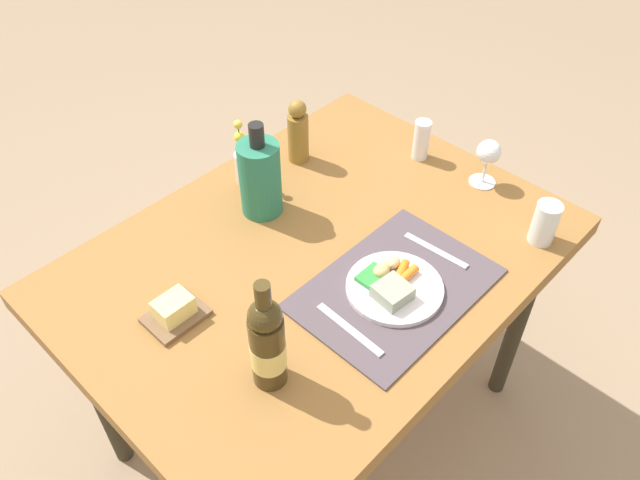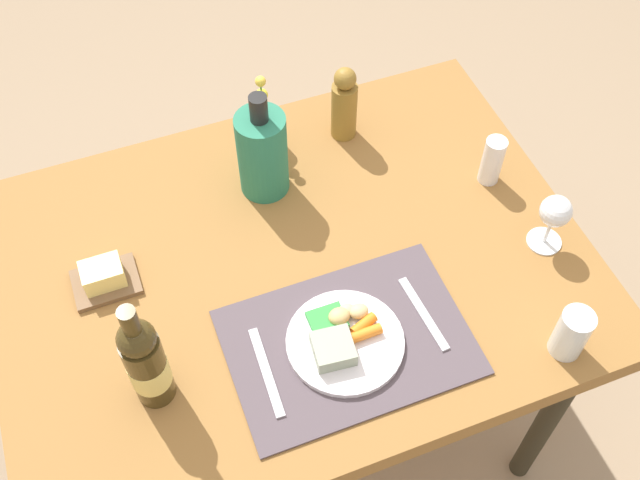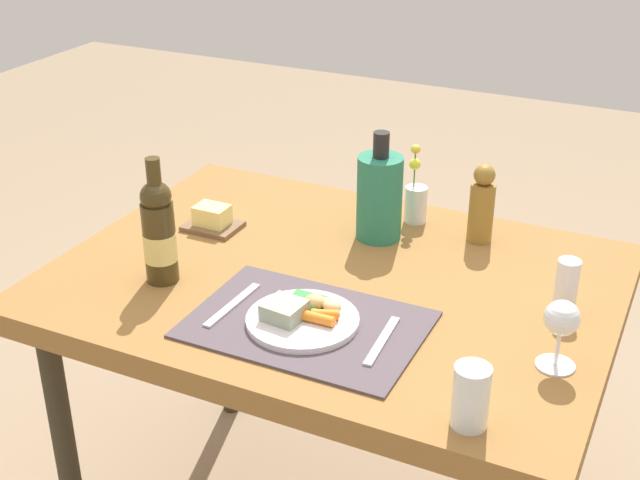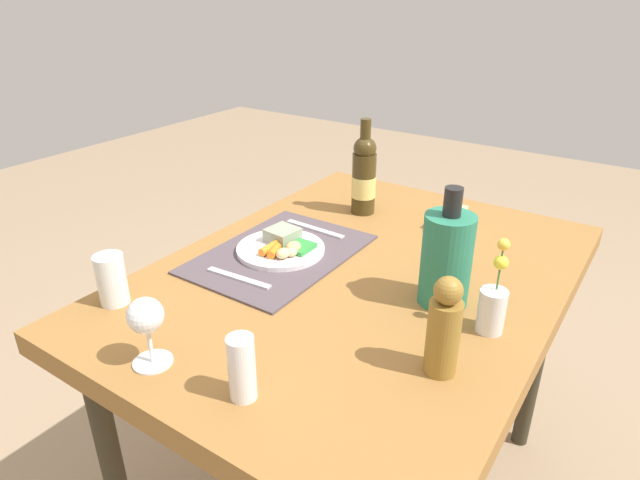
{
  "view_description": "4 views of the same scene",
  "coord_description": "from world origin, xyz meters",
  "px_view_note": "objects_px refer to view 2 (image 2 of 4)",
  "views": [
    {
      "loc": [
        -0.78,
        -0.76,
        1.88
      ],
      "look_at": [
        -0.03,
        -0.03,
        0.86
      ],
      "focal_mm": 35.48,
      "sensor_mm": 36.0,
      "label": 1
    },
    {
      "loc": [
        -0.26,
        -0.84,
        2.06
      ],
      "look_at": [
        0.07,
        0.02,
        0.8
      ],
      "focal_mm": 42.77,
      "sensor_mm": 36.0,
      "label": 2
    },
    {
      "loc": [
        0.69,
        -1.5,
        1.69
      ],
      "look_at": [
        -0.07,
        0.08,
        0.81
      ],
      "focal_mm": 48.45,
      "sensor_mm": 36.0,
      "label": 3
    },
    {
      "loc": [
        1.0,
        0.57,
        1.41
      ],
      "look_at": [
        0.06,
        -0.08,
        0.86
      ],
      "focal_mm": 30.65,
      "sensor_mm": 36.0,
      "label": 4
    }
  ],
  "objects_px": {
    "knife": "(423,313)",
    "flower_vase": "(267,124)",
    "salt_shaker": "(492,161)",
    "butter_dish": "(104,277)",
    "water_tumbler": "(570,335)",
    "cooler_bottle": "(262,153)",
    "dining_table": "(293,283)",
    "wine_glass": "(555,214)",
    "pepper_mill": "(344,104)",
    "wine_bottle": "(146,362)",
    "fork": "(266,372)",
    "dinner_plate": "(344,339)"
  },
  "relations": [
    {
      "from": "knife",
      "to": "flower_vase",
      "type": "xyz_separation_m",
      "value": [
        -0.13,
        0.55,
        0.05
      ]
    },
    {
      "from": "salt_shaker",
      "to": "flower_vase",
      "type": "height_order",
      "value": "flower_vase"
    },
    {
      "from": "butter_dish",
      "to": "water_tumbler",
      "type": "height_order",
      "value": "water_tumbler"
    },
    {
      "from": "butter_dish",
      "to": "cooler_bottle",
      "type": "bearing_deg",
      "value": 19.08
    },
    {
      "from": "dining_table",
      "to": "wine_glass",
      "type": "relative_size",
      "value": 8.85
    },
    {
      "from": "cooler_bottle",
      "to": "flower_vase",
      "type": "distance_m",
      "value": 0.14
    },
    {
      "from": "pepper_mill",
      "to": "wine_bottle",
      "type": "bearing_deg",
      "value": -139.32
    },
    {
      "from": "butter_dish",
      "to": "wine_glass",
      "type": "bearing_deg",
      "value": -14.32
    },
    {
      "from": "dining_table",
      "to": "wine_bottle",
      "type": "bearing_deg",
      "value": -151.26
    },
    {
      "from": "cooler_bottle",
      "to": "flower_vase",
      "type": "height_order",
      "value": "cooler_bottle"
    },
    {
      "from": "salt_shaker",
      "to": "water_tumbler",
      "type": "height_order",
      "value": "salt_shaker"
    },
    {
      "from": "pepper_mill",
      "to": "flower_vase",
      "type": "xyz_separation_m",
      "value": [
        -0.17,
        0.03,
        -0.03
      ]
    },
    {
      "from": "fork",
      "to": "water_tumbler",
      "type": "relative_size",
      "value": 1.66
    },
    {
      "from": "dinner_plate",
      "to": "wine_glass",
      "type": "bearing_deg",
      "value": 8.62
    },
    {
      "from": "knife",
      "to": "water_tumbler",
      "type": "distance_m",
      "value": 0.27
    },
    {
      "from": "salt_shaker",
      "to": "butter_dish",
      "type": "bearing_deg",
      "value": 178.2
    },
    {
      "from": "dining_table",
      "to": "wine_glass",
      "type": "height_order",
      "value": "wine_glass"
    },
    {
      "from": "fork",
      "to": "salt_shaker",
      "type": "bearing_deg",
      "value": 26.66
    },
    {
      "from": "butter_dish",
      "to": "flower_vase",
      "type": "distance_m",
      "value": 0.5
    },
    {
      "from": "knife",
      "to": "salt_shaker",
      "type": "height_order",
      "value": "salt_shaker"
    },
    {
      "from": "butter_dish",
      "to": "pepper_mill",
      "type": "relative_size",
      "value": 0.68
    },
    {
      "from": "wine_bottle",
      "to": "water_tumbler",
      "type": "relative_size",
      "value": 2.48
    },
    {
      "from": "fork",
      "to": "knife",
      "type": "distance_m",
      "value": 0.32
    },
    {
      "from": "water_tumbler",
      "to": "wine_glass",
      "type": "bearing_deg",
      "value": 67.77
    },
    {
      "from": "wine_bottle",
      "to": "pepper_mill",
      "type": "distance_m",
      "value": 0.74
    },
    {
      "from": "water_tumbler",
      "to": "dining_table",
      "type": "bearing_deg",
      "value": 138.52
    },
    {
      "from": "wine_glass",
      "to": "water_tumbler",
      "type": "relative_size",
      "value": 1.2
    },
    {
      "from": "fork",
      "to": "cooler_bottle",
      "type": "bearing_deg",
      "value": 74.05
    },
    {
      "from": "fork",
      "to": "water_tumbler",
      "type": "xyz_separation_m",
      "value": [
        0.54,
        -0.15,
        0.04
      ]
    },
    {
      "from": "butter_dish",
      "to": "wine_glass",
      "type": "height_order",
      "value": "wine_glass"
    },
    {
      "from": "salt_shaker",
      "to": "wine_bottle",
      "type": "bearing_deg",
      "value": -163.63
    },
    {
      "from": "pepper_mill",
      "to": "dinner_plate",
      "type": "bearing_deg",
      "value": -111.98
    },
    {
      "from": "cooler_bottle",
      "to": "wine_bottle",
      "type": "bearing_deg",
      "value": -130.76
    },
    {
      "from": "dining_table",
      "to": "dinner_plate",
      "type": "bearing_deg",
      "value": -82.05
    },
    {
      "from": "dinner_plate",
      "to": "flower_vase",
      "type": "bearing_deg",
      "value": 86.33
    },
    {
      "from": "salt_shaker",
      "to": "wine_glass",
      "type": "distance_m",
      "value": 0.2
    },
    {
      "from": "fork",
      "to": "wine_bottle",
      "type": "distance_m",
      "value": 0.23
    },
    {
      "from": "wine_bottle",
      "to": "wine_glass",
      "type": "height_order",
      "value": "wine_bottle"
    },
    {
      "from": "dining_table",
      "to": "dinner_plate",
      "type": "distance_m",
      "value": 0.23
    },
    {
      "from": "dining_table",
      "to": "water_tumbler",
      "type": "relative_size",
      "value": 10.63
    },
    {
      "from": "butter_dish",
      "to": "dining_table",
      "type": "bearing_deg",
      "value": -13.31
    },
    {
      "from": "water_tumbler",
      "to": "flower_vase",
      "type": "xyz_separation_m",
      "value": [
        -0.35,
        0.71,
        0.01
      ]
    },
    {
      "from": "knife",
      "to": "water_tumbler",
      "type": "height_order",
      "value": "water_tumbler"
    },
    {
      "from": "wine_glass",
      "to": "pepper_mill",
      "type": "relative_size",
      "value": 0.71
    },
    {
      "from": "wine_glass",
      "to": "cooler_bottle",
      "type": "xyz_separation_m",
      "value": [
        -0.49,
        0.35,
        0.01
      ]
    },
    {
      "from": "dinner_plate",
      "to": "pepper_mill",
      "type": "bearing_deg",
      "value": 68.02
    },
    {
      "from": "flower_vase",
      "to": "fork",
      "type": "bearing_deg",
      "value": -109.07
    },
    {
      "from": "salt_shaker",
      "to": "water_tumbler",
      "type": "distance_m",
      "value": 0.43
    },
    {
      "from": "water_tumbler",
      "to": "flower_vase",
      "type": "bearing_deg",
      "value": 116.49
    },
    {
      "from": "fork",
      "to": "knife",
      "type": "xyz_separation_m",
      "value": [
        0.32,
        0.01,
        0.0
      ]
    }
  ]
}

